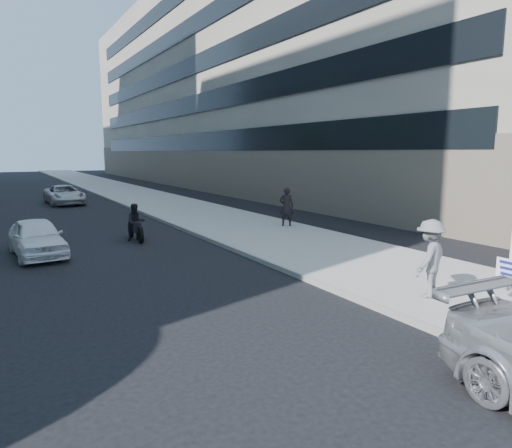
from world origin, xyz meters
TOP-DOWN VIEW (x-y plane):
  - ground at (0.00, 0.00)m, footprint 160.00×160.00m
  - near_sidewalk at (4.00, 20.00)m, footprint 5.00×120.00m
  - near_building at (17.00, 32.00)m, footprint 14.00×70.00m
  - jogger at (2.80, -1.02)m, footprint 1.27×0.97m
  - pedestrian_woman at (5.56, 8.83)m, footprint 0.74×0.69m
  - white_sedan_near at (-4.38, 8.54)m, footprint 1.71×3.69m
  - white_sedan_far at (-1.55, 24.07)m, footprint 2.24×4.52m
  - motorcycle at (-0.88, 9.53)m, footprint 0.75×2.05m

SIDE VIEW (x-z plane):
  - ground at x=0.00m, z-range 0.00..0.00m
  - near_sidewalk at x=4.00m, z-range 0.00..0.15m
  - white_sedan_near at x=-4.38m, z-range 0.00..1.22m
  - white_sedan_far at x=-1.55m, z-range 0.00..1.23m
  - motorcycle at x=-0.88m, z-range -0.08..1.35m
  - pedestrian_woman at x=5.56m, z-range 0.15..1.84m
  - jogger at x=2.80m, z-range 0.15..1.90m
  - near_building at x=17.00m, z-range 0.00..20.00m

